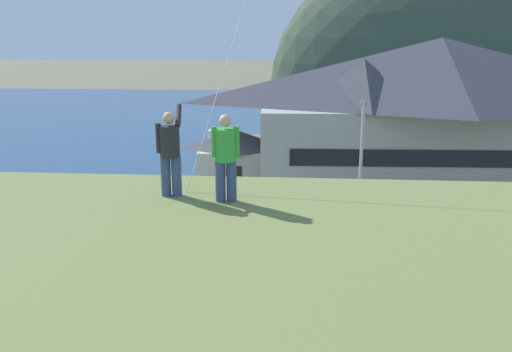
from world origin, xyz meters
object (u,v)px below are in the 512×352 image
at_px(parking_light_pole, 361,165).
at_px(person_kite_flyer, 170,151).
at_px(harbor_lodge, 437,111).
at_px(parked_car_lone_by_shed, 274,263).
at_px(storage_shed_waterside, 236,157).
at_px(wharf_dock, 251,148).
at_px(parked_car_corner_spot, 280,332).
at_px(moored_boat_wharfside, 218,143).
at_px(parked_car_front_row_red, 429,314).
at_px(person_companion, 226,155).
at_px(parked_car_front_row_end, 463,251).
at_px(storage_shed_near_lot, 16,225).

height_order(parking_light_pole, person_kite_flyer, person_kite_flyer).
distance_m(harbor_lodge, parked_car_lone_by_shed, 20.47).
distance_m(storage_shed_waterside, parking_light_pole, 13.64).
relative_size(harbor_lodge, parked_car_lone_by_shed, 6.32).
height_order(wharf_dock, parking_light_pole, parking_light_pole).
bearing_deg(wharf_dock, parked_car_corner_spot, -83.43).
height_order(moored_boat_wharfside, parked_car_front_row_red, moored_boat_wharfside).
relative_size(harbor_lodge, person_kite_flyer, 14.48).
relative_size(storage_shed_waterside, person_companion, 3.44).
relative_size(person_kite_flyer, person_companion, 1.07).
bearing_deg(parked_car_front_row_end, person_companion, -124.44).
relative_size(moored_boat_wharfside, person_kite_flyer, 3.68).
relative_size(parked_car_front_row_end, parking_light_pole, 0.57).
height_order(parked_car_front_row_end, person_companion, person_companion).
height_order(storage_shed_near_lot, moored_boat_wharfside, storage_shed_near_lot).
xyz_separation_m(harbor_lodge, storage_shed_waterside, (-14.48, -0.61, -3.53)).
distance_m(harbor_lodge, parked_car_front_row_end, 15.51).
distance_m(storage_shed_waterside, person_kite_flyer, 28.03).
distance_m(storage_shed_waterside, parked_car_corner_spot, 22.14).
relative_size(moored_boat_wharfside, parked_car_front_row_end, 1.57).
xyz_separation_m(parked_car_corner_spot, person_kite_flyer, (-2.12, -5.54, 7.37)).
xyz_separation_m(wharf_dock, person_kite_flyer, (1.87, -40.22, 8.08)).
distance_m(storage_shed_near_lot, parked_car_lone_by_shed, 11.63).
bearing_deg(wharf_dock, storage_shed_near_lot, -105.15).
distance_m(storage_shed_waterside, parked_car_front_row_end, 18.75).
height_order(person_kite_flyer, person_companion, person_kite_flyer).
relative_size(harbor_lodge, storage_shed_waterside, 4.49).
height_order(parked_car_corner_spot, parking_light_pole, parking_light_pole).
xyz_separation_m(harbor_lodge, parking_light_pole, (-6.67, -11.58, -1.36)).
xyz_separation_m(storage_shed_near_lot, storage_shed_waterside, (7.92, 16.47, -0.38)).
bearing_deg(person_kite_flyer, person_companion, -14.56).
xyz_separation_m(harbor_lodge, parked_car_front_row_end, (-2.08, -14.62, -4.73)).
bearing_deg(storage_shed_waterside, harbor_lodge, 2.41).
distance_m(wharf_dock, moored_boat_wharfside, 3.52).
distance_m(storage_shed_near_lot, person_companion, 16.68).
xyz_separation_m(parked_car_corner_spot, parked_car_lone_by_shed, (-0.45, 5.66, 0.00)).
distance_m(moored_boat_wharfside, parked_car_front_row_end, 31.90).
distance_m(storage_shed_near_lot, wharf_dock, 30.55).
bearing_deg(person_kite_flyer, parking_light_pole, 70.12).
height_order(storage_shed_waterside, parking_light_pole, parking_light_pole).
bearing_deg(person_kite_flyer, wharf_dock, 92.67).
bearing_deg(parked_car_front_row_end, wharf_dock, 114.62).
xyz_separation_m(storage_shed_near_lot, parking_light_pole, (15.73, 5.49, 1.79)).
bearing_deg(person_kite_flyer, parked_car_lone_by_shed, 81.49).
xyz_separation_m(moored_boat_wharfside, parking_light_pole, (11.18, -24.69, 3.71)).
distance_m(parked_car_lone_by_shed, person_companion, 13.66).
relative_size(parked_car_corner_spot, parked_car_front_row_red, 0.97).
xyz_separation_m(storage_shed_waterside, parked_car_front_row_red, (9.35, -20.14, -1.20)).
bearing_deg(storage_shed_waterside, moored_boat_wharfside, 103.80).
relative_size(parked_car_front_row_red, person_companion, 2.49).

